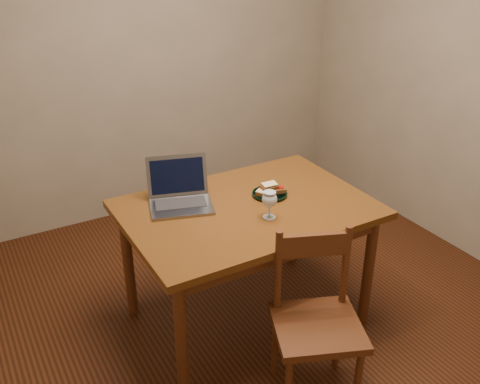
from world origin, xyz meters
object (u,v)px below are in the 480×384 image
table (247,220)px  laptop (179,192)px  plate (270,194)px  milk_glass (269,205)px  chair (317,315)px

table → laptop: (-0.29, 0.22, 0.15)m
table → laptop: 0.40m
table → plate: (0.17, 0.05, 0.09)m
plate → laptop: size_ratio=0.49×
milk_glass → laptop: (-0.33, 0.38, -0.01)m
chair → plate: 0.76m
chair → table: bearing=112.1°
table → laptop: size_ratio=3.26×
table → milk_glass: milk_glass is taller
chair → laptop: 0.97m
table → milk_glass: (0.03, -0.16, 0.16)m
plate → milk_glass: 0.26m
table → laptop: bearing=143.2°
chair → plate: (0.17, 0.69, 0.28)m
laptop → plate: bearing=-3.1°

